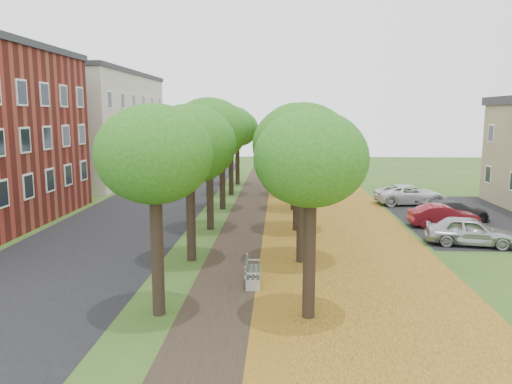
# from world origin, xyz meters

# --- Properties ---
(ground) EXTENTS (120.00, 120.00, 0.00)m
(ground) POSITION_xyz_m (0.00, 0.00, 0.00)
(ground) COLOR #2D4C19
(ground) RESTS_ON ground
(street_asphalt) EXTENTS (8.00, 70.00, 0.01)m
(street_asphalt) POSITION_xyz_m (-7.50, 15.00, 0.00)
(street_asphalt) COLOR black
(street_asphalt) RESTS_ON ground
(footpath) EXTENTS (3.20, 70.00, 0.01)m
(footpath) POSITION_xyz_m (0.00, 15.00, 0.00)
(footpath) COLOR black
(footpath) RESTS_ON ground
(leaf_verge) EXTENTS (7.50, 70.00, 0.01)m
(leaf_verge) POSITION_xyz_m (5.00, 15.00, 0.01)
(leaf_verge) COLOR #B58621
(leaf_verge) RESTS_ON ground
(parking_lot) EXTENTS (9.00, 16.00, 0.01)m
(parking_lot) POSITION_xyz_m (13.50, 16.00, 0.00)
(parking_lot) COLOR black
(parking_lot) RESTS_ON ground
(tree_row_west) EXTENTS (3.90, 33.90, 6.80)m
(tree_row_west) POSITION_xyz_m (-2.20, 15.00, 5.10)
(tree_row_west) COLOR black
(tree_row_west) RESTS_ON ground
(tree_row_east) EXTENTS (3.90, 33.90, 6.80)m
(tree_row_east) POSITION_xyz_m (2.60, 15.00, 5.10)
(tree_row_east) COLOR black
(tree_row_east) RESTS_ON ground
(building_cream) EXTENTS (10.30, 20.30, 10.40)m
(building_cream) POSITION_xyz_m (-17.00, 33.00, 5.21)
(building_cream) COLOR beige
(building_cream) RESTS_ON ground
(bench) EXTENTS (0.61, 1.90, 0.89)m
(bench) POSITION_xyz_m (0.63, 3.11, 0.46)
(bench) COLOR #273029
(bench) RESTS_ON ground
(car_silver) EXTENTS (4.44, 2.52, 1.43)m
(car_silver) POSITION_xyz_m (11.00, 9.19, 0.71)
(car_silver) COLOR #A6A6AA
(car_silver) RESTS_ON ground
(car_red) EXTENTS (3.90, 1.44, 1.27)m
(car_red) POSITION_xyz_m (11.00, 13.20, 0.64)
(car_red) COLOR maroon
(car_red) RESTS_ON ground
(car_grey) EXTENTS (4.53, 2.52, 1.24)m
(car_grey) POSITION_xyz_m (12.09, 14.79, 0.62)
(car_grey) COLOR #2D2E31
(car_grey) RESTS_ON ground
(car_white) EXTENTS (5.25, 2.86, 1.40)m
(car_white) POSITION_xyz_m (11.00, 20.42, 0.70)
(car_white) COLOR silver
(car_white) RESTS_ON ground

